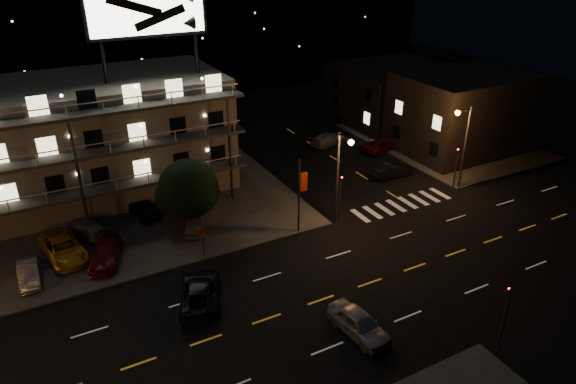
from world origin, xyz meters
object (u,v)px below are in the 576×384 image
tree (188,191)px  side_car_0 (392,170)px  lot_car_2 (63,248)px  lot_car_4 (195,223)px  road_car_west (200,291)px  road_car_east (359,324)px  lot_car_7 (86,228)px

tree → side_car_0: size_ratio=1.49×
lot_car_2 → lot_car_4: bearing=-14.2°
lot_car_4 → road_car_west: size_ratio=0.72×
road_car_east → road_car_west: (-7.34, 7.54, -0.03)m
lot_car_7 → road_car_west: size_ratio=0.82×
lot_car_2 → road_car_west: lot_car_2 is taller
lot_car_7 → road_car_east: (12.57, -19.51, -0.01)m
lot_car_2 → side_car_0: lot_car_2 is taller
side_car_0 → road_car_east: size_ratio=0.92×
tree → road_car_east: (5.05, -16.13, -3.06)m
lot_car_2 → road_car_west: size_ratio=1.03×
lot_car_4 → road_car_east: 16.85m
lot_car_2 → side_car_0: 30.78m
tree → road_car_east: tree is taller
tree → lot_car_7: size_ratio=1.43×
lot_car_4 → road_car_east: size_ratio=0.86×
lot_car_2 → road_car_east: bearing=-58.8°
tree → side_car_0: (21.25, 1.04, -3.14)m
tree → lot_car_4: (0.32, 0.04, -3.02)m
lot_car_4 → road_car_east: road_car_east is taller
lot_car_2 → road_car_east: (14.57, -16.98, -0.14)m
tree → lot_car_2: tree is taller
lot_car_7 → road_car_east: size_ratio=0.96×
side_car_0 → road_car_west: bearing=116.1°
lot_car_2 → lot_car_4: lot_car_2 is taller
road_car_east → road_car_west: 10.52m
tree → road_car_west: bearing=-105.0°
tree → side_car_0: tree is taller
lot_car_7 → road_car_west: bearing=89.7°
lot_car_4 → side_car_0: 20.95m
tree → lot_car_7: (-7.53, 3.38, -3.04)m
side_car_0 → lot_car_2: bearing=94.2°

